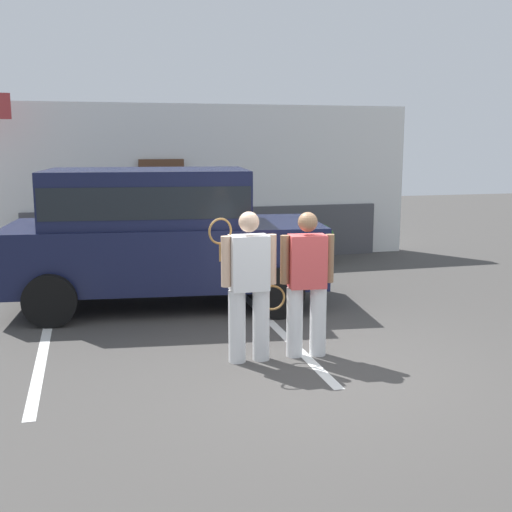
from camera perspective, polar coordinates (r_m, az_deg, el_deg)
The scene contains 8 objects.
ground_plane at distance 7.22m, azimuth 5.57°, elevation -9.73°, with size 40.00×40.00×0.00m, color #423F3D.
parking_stripe_0 at distance 8.26m, azimuth -18.36°, elevation -7.62°, with size 0.12×4.40×0.01m, color silver.
parking_stripe_1 at distance 8.56m, azimuth 1.89°, elevation -6.45°, with size 0.12×4.40×0.01m, color silver.
house_frontage at distance 13.38m, azimuth -4.48°, elevation 6.08°, with size 8.78×0.40×3.20m.
parked_suv at distance 9.66m, azimuth -8.69°, elevation 2.28°, with size 4.79×2.59×2.05m.
tennis_player_man at distance 7.12m, azimuth -0.66°, elevation -2.51°, with size 0.77×0.27×1.70m.
tennis_player_woman at distance 7.32m, azimuth 4.50°, elevation -2.38°, with size 0.87×0.30×1.67m.
potted_plant_by_porch at distance 13.09m, azimuth 5.71°, elevation 1.31°, with size 0.61×0.61×0.80m.
Camera 1 is at (-2.38, -6.36, 2.46)m, focal length 44.92 mm.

